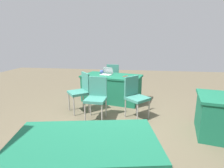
% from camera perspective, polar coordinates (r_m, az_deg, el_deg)
% --- Properties ---
extents(ground_plane, '(14.40, 14.40, 0.00)m').
position_cam_1_polar(ground_plane, '(3.83, 2.32, -13.45)').
color(ground_plane, brown).
extents(table_foreground, '(1.82, 1.21, 0.77)m').
position_cam_1_polar(table_foreground, '(5.24, -0.12, -1.27)').
color(table_foreground, '#196647').
rests_on(table_foreground, ground).
extents(chair_tucked_right, '(0.46, 0.46, 0.95)m').
position_cam_1_polar(chair_tucked_right, '(4.03, -4.98, -3.69)').
color(chair_tucked_right, '#9E9993').
rests_on(chair_tucked_right, ground).
extents(chair_aisle, '(0.48, 0.48, 0.95)m').
position_cam_1_polar(chair_aisle, '(6.25, 0.50, 2.71)').
color(chair_aisle, '#9E9993').
rests_on(chair_aisle, ground).
extents(chair_by_pillar, '(0.62, 0.62, 0.95)m').
position_cam_1_polar(chair_by_pillar, '(4.11, 7.44, -3.38)').
color(chair_by_pillar, '#9E9993').
rests_on(chair_by_pillar, ground).
extents(chair_back_row, '(0.62, 0.62, 0.98)m').
position_cam_1_polar(chair_back_row, '(4.48, -9.89, -1.72)').
color(chair_back_row, '#9E9993').
rests_on(chair_back_row, ground).
extents(laptop_silver, '(0.39, 0.37, 0.21)m').
position_cam_1_polar(laptop_silver, '(5.25, -1.77, 3.46)').
color(laptop_silver, silver).
rests_on(laptop_silver, table_foreground).
extents(yarn_ball, '(0.12, 0.12, 0.12)m').
position_cam_1_polar(yarn_ball, '(5.41, -3.35, 3.97)').
color(yarn_ball, '#3F5999').
rests_on(yarn_ball, table_foreground).
extents(scissors_red, '(0.16, 0.15, 0.01)m').
position_cam_1_polar(scissors_red, '(5.01, 4.32, 2.50)').
color(scissors_red, red).
rests_on(scissors_red, table_foreground).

